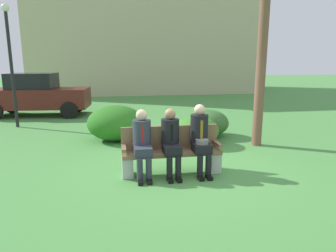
{
  "coord_description": "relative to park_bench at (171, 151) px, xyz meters",
  "views": [
    {
      "loc": [
        -1.32,
        -5.59,
        2.12
      ],
      "look_at": [
        -0.29,
        0.24,
        0.85
      ],
      "focal_mm": 32.18,
      "sensor_mm": 36.0,
      "label": 1
    }
  ],
  "objects": [
    {
      "name": "seated_man_right",
      "position": [
        0.54,
        -0.13,
        0.32
      ],
      "size": [
        0.34,
        0.72,
        1.33
      ],
      "color": "black",
      "rests_on": "ground"
    },
    {
      "name": "parked_car_near",
      "position": [
        -4.08,
        7.15,
        0.42
      ],
      "size": [
        4.03,
        2.0,
        1.68
      ],
      "color": "#591E19",
      "rests_on": "ground"
    },
    {
      "name": "building_backdrop",
      "position": [
        1.27,
        17.19,
        4.75
      ],
      "size": [
        15.69,
        7.73,
        10.3
      ],
      "color": "#BEB68F",
      "rests_on": "ground"
    },
    {
      "name": "seated_man_middle",
      "position": [
        -0.03,
        -0.13,
        0.29
      ],
      "size": [
        0.34,
        0.72,
        1.26
      ],
      "color": "black",
      "rests_on": "ground"
    },
    {
      "name": "street_lamp",
      "position": [
        -4.24,
        4.99,
        1.92
      ],
      "size": [
        0.24,
        0.24,
        3.86
      ],
      "color": "black",
      "rests_on": "ground"
    },
    {
      "name": "seated_man_left",
      "position": [
        -0.56,
        -0.13,
        0.29
      ],
      "size": [
        0.34,
        0.72,
        1.26
      ],
      "color": "#2D3342",
      "rests_on": "ground"
    },
    {
      "name": "ground_plane",
      "position": [
        0.29,
        0.11,
        -0.42
      ],
      "size": [
        80.0,
        80.0,
        0.0
      ],
      "primitive_type": "plane",
      "color": "#498B42"
    },
    {
      "name": "shrub_mid_lawn",
      "position": [
        -1.04,
        2.7,
        0.06
      ],
      "size": [
        1.54,
        1.41,
        0.96
      ],
      "primitive_type": "ellipsoid",
      "color": "#2B6F1F",
      "rests_on": "ground"
    },
    {
      "name": "shrub_near_bench",
      "position": [
        1.57,
        2.69,
        -0.04
      ],
      "size": [
        1.24,
        1.13,
        0.77
      ],
      "primitive_type": "ellipsoid",
      "color": "#36662E",
      "rests_on": "ground"
    },
    {
      "name": "shrub_far_lawn",
      "position": [
        1.02,
        1.85,
        -0.05
      ],
      "size": [
        1.17,
        1.08,
        0.73
      ],
      "primitive_type": "ellipsoid",
      "color": "#377725",
      "rests_on": "ground"
    },
    {
      "name": "park_bench",
      "position": [
        0.0,
        0.0,
        0.0
      ],
      "size": [
        1.89,
        0.44,
        0.9
      ],
      "color": "brown",
      "rests_on": "ground"
    }
  ]
}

